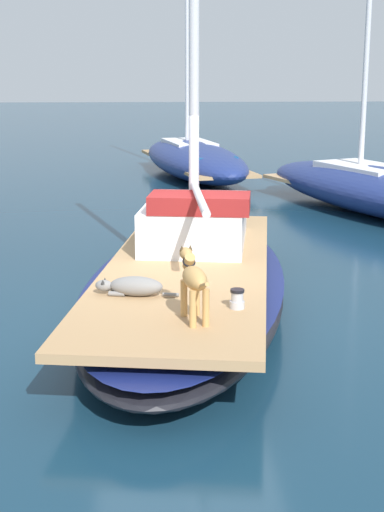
# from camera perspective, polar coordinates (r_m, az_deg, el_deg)

# --- Properties ---
(ground_plane) EXTENTS (120.00, 120.00, 0.00)m
(ground_plane) POSITION_cam_1_polar(r_m,az_deg,el_deg) (10.10, -0.35, -4.19)
(ground_plane) COLOR #143347
(sailboat_main) EXTENTS (3.62, 7.54, 0.66)m
(sailboat_main) POSITION_cam_1_polar(r_m,az_deg,el_deg) (10.00, -0.35, -2.37)
(sailboat_main) COLOR black
(sailboat_main) RESTS_ON ground
(mast_main) EXTENTS (0.14, 2.27, 6.05)m
(mast_main) POSITION_cam_1_polar(r_m,az_deg,el_deg) (10.32, 0.21, 15.10)
(mast_main) COLOR silver
(mast_main) RESTS_ON sailboat_main
(cabin_house) EXTENTS (1.73, 2.42, 0.84)m
(cabin_house) POSITION_cam_1_polar(r_m,az_deg,el_deg) (10.91, 0.32, 2.66)
(cabin_house) COLOR silver
(cabin_house) RESTS_ON sailboat_main
(dog_tan) EXTENTS (0.32, 0.93, 0.70)m
(dog_tan) POSITION_cam_1_polar(r_m,az_deg,el_deg) (7.63, 0.12, -1.75)
(dog_tan) COLOR tan
(dog_tan) RESTS_ON sailboat_main
(dog_grey) EXTENTS (0.95, 0.38, 0.22)m
(dog_grey) POSITION_cam_1_polar(r_m,az_deg,el_deg) (8.54, -4.42, -2.26)
(dog_grey) COLOR gray
(dog_grey) RESTS_ON sailboat_main
(deck_winch) EXTENTS (0.16, 0.16, 0.21)m
(deck_winch) POSITION_cam_1_polar(r_m,az_deg,el_deg) (8.08, 3.39, -3.25)
(deck_winch) COLOR #B7B7BC
(deck_winch) RESTS_ON sailboat_main
(coiled_rope) EXTENTS (0.32, 0.32, 0.04)m
(coiled_rope) POSITION_cam_1_polar(r_m,az_deg,el_deg) (9.03, -4.56, -1.92)
(coiled_rope) COLOR beige
(coiled_rope) RESTS_ON sailboat_main
(moored_boat_far_astern) EXTENTS (3.61, 7.67, 7.91)m
(moored_boat_far_astern) POSITION_cam_1_polar(r_m,az_deg,el_deg) (22.16, 0.16, 7.27)
(moored_boat_far_astern) COLOR navy
(moored_boat_far_astern) RESTS_ON ground
(moored_boat_starboard_side) EXTENTS (5.05, 8.06, 6.10)m
(moored_boat_starboard_side) POSITION_cam_1_polar(r_m,az_deg,el_deg) (17.15, 14.03, 4.82)
(moored_boat_starboard_side) COLOR navy
(moored_boat_starboard_side) RESTS_ON ground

